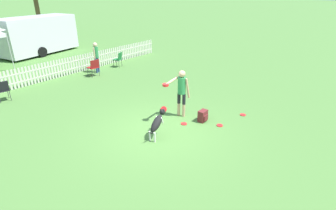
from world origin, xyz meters
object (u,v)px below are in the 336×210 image
object	(u,v)px
folding_chair_center	(2,89)
spectator_standing	(96,55)
frisbee_midfield	(220,125)
backpack_on_grass	(203,116)
frisbee_near_handler	(243,115)
leaping_dog	(157,122)
folding_chair_blue_left	(94,66)
frisbee_near_dog	(184,124)
equipment_trailer	(37,34)
handler_person	(181,88)
folding_chair_green_right	(119,58)

from	to	relation	value
folding_chair_center	spectator_standing	bearing A→B (deg)	-166.62
frisbee_midfield	backpack_on_grass	world-z (taller)	backpack_on_grass
frisbee_near_handler	leaping_dog	bearing A→B (deg)	154.32
leaping_dog	folding_chair_blue_left	world-z (taller)	folding_chair_blue_left
leaping_dog	folding_chair_center	bearing A→B (deg)	-175.20
frisbee_near_dog	folding_chair_blue_left	distance (m)	7.06
spectator_standing	folding_chair_blue_left	bearing A→B (deg)	18.31
frisbee_midfield	folding_chair_center	xyz separation A→B (m)	(-3.62, 8.08, 0.52)
backpack_on_grass	folding_chair_center	world-z (taller)	folding_chair_center
folding_chair_center	folding_chair_blue_left	bearing A→B (deg)	-171.93
leaping_dog	folding_chair_blue_left	xyz separation A→B (m)	(2.69, 6.70, 0.02)
folding_chair_blue_left	folding_chair_center	world-z (taller)	folding_chair_blue_left
equipment_trailer	handler_person	bearing A→B (deg)	-107.92
frisbee_midfield	spectator_standing	world-z (taller)	spectator_standing
leaping_dog	frisbee_near_dog	bearing A→B (deg)	71.78
folding_chair_center	equipment_trailer	world-z (taller)	equipment_trailer
frisbee_midfield	folding_chair_blue_left	distance (m)	7.98
frisbee_near_dog	folding_chair_center	xyz separation A→B (m)	(-2.95, 7.04, 0.52)
handler_person	folding_chair_center	xyz separation A→B (m)	(-3.39, 6.58, -0.56)
leaping_dog	frisbee_near_handler	xyz separation A→B (m)	(3.13, -1.51, -0.51)
frisbee_near_handler	folding_chair_center	distance (m)	9.70
backpack_on_grass	equipment_trailer	world-z (taller)	equipment_trailer
handler_person	frisbee_midfield	distance (m)	1.86
handler_person	folding_chair_green_right	bearing A→B (deg)	-34.18
frisbee_near_handler	frisbee_midfield	distance (m)	1.30
frisbee_near_dog	folding_chair_center	world-z (taller)	folding_chair_center
handler_person	folding_chair_center	bearing A→B (deg)	17.70
spectator_standing	folding_chair_center	bearing A→B (deg)	-16.88
folding_chair_center	frisbee_near_handler	bearing A→B (deg)	130.43
handler_person	spectator_standing	distance (m)	7.05
handler_person	backpack_on_grass	distance (m)	1.25
frisbee_near_handler	frisbee_midfield	xyz separation A→B (m)	(-1.27, 0.29, 0.00)
handler_person	leaping_dog	distance (m)	1.75
frisbee_near_dog	equipment_trailer	size ratio (longest dim) A/B	0.03
frisbee_near_dog	folding_chair_green_right	size ratio (longest dim) A/B	0.24
leaping_dog	folding_chair_center	world-z (taller)	folding_chair_center
handler_person	folding_chair_blue_left	world-z (taller)	handler_person
folding_chair_blue_left	spectator_standing	distance (m)	0.85
folding_chair_center	frisbee_midfield	bearing A→B (deg)	124.24
frisbee_midfield	frisbee_near_dog	bearing A→B (deg)	122.69
handler_person	equipment_trailer	world-z (taller)	equipment_trailer
frisbee_near_handler	frisbee_near_dog	size ratio (longest dim) A/B	1.00
frisbee_near_dog	frisbee_near_handler	bearing A→B (deg)	-34.34
leaping_dog	spectator_standing	distance (m)	7.86
folding_chair_green_right	equipment_trailer	distance (m)	7.29
frisbee_near_handler	equipment_trailer	xyz separation A→B (m)	(0.54, 15.70, 1.33)
handler_person	folding_chair_center	world-z (taller)	handler_person
frisbee_near_handler	folding_chair_green_right	size ratio (longest dim) A/B	0.24
frisbee_near_dog	spectator_standing	xyz separation A→B (m)	(2.05, 7.32, 1.00)
equipment_trailer	leaping_dog	bearing A→B (deg)	-114.09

